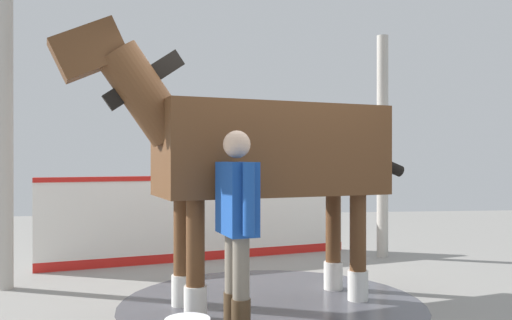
# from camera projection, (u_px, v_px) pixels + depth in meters

# --- Properties ---
(ground_plane) EXTENTS (16.00, 16.00, 0.02)m
(ground_plane) POSITION_uv_depth(u_px,v_px,m) (271.00, 300.00, 5.17)
(ground_plane) COLOR gray
(wet_patch) EXTENTS (2.93, 2.93, 0.00)m
(wet_patch) POSITION_uv_depth(u_px,v_px,m) (272.00, 303.00, 5.01)
(wet_patch) COLOR #4C4C54
(wet_patch) RESTS_ON ground
(barrier_wall) EXTENTS (4.19, 1.25, 1.16)m
(barrier_wall) POSITION_uv_depth(u_px,v_px,m) (204.00, 221.00, 7.14)
(barrier_wall) COLOR white
(barrier_wall) RESTS_ON ground
(roof_post_near) EXTENTS (0.16, 0.16, 3.13)m
(roof_post_near) POSITION_uv_depth(u_px,v_px,m) (5.00, 142.00, 5.56)
(roof_post_near) COLOR #B7B2A8
(roof_post_near) RESTS_ON ground
(roof_post_far) EXTENTS (0.16, 0.16, 3.13)m
(roof_post_far) POSITION_uv_depth(u_px,v_px,m) (383.00, 146.00, 7.37)
(roof_post_far) COLOR #B7B2A8
(roof_post_far) RESTS_ON ground
(horse) EXTENTS (3.46, 1.41, 2.58)m
(horse) POSITION_uv_depth(u_px,v_px,m) (259.00, 153.00, 4.96)
(horse) COLOR brown
(horse) RESTS_ON ground
(handler) EXTENTS (0.32, 0.64, 1.61)m
(handler) POSITION_uv_depth(u_px,v_px,m) (237.00, 219.00, 4.07)
(handler) COLOR #47331E
(handler) RESTS_ON ground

